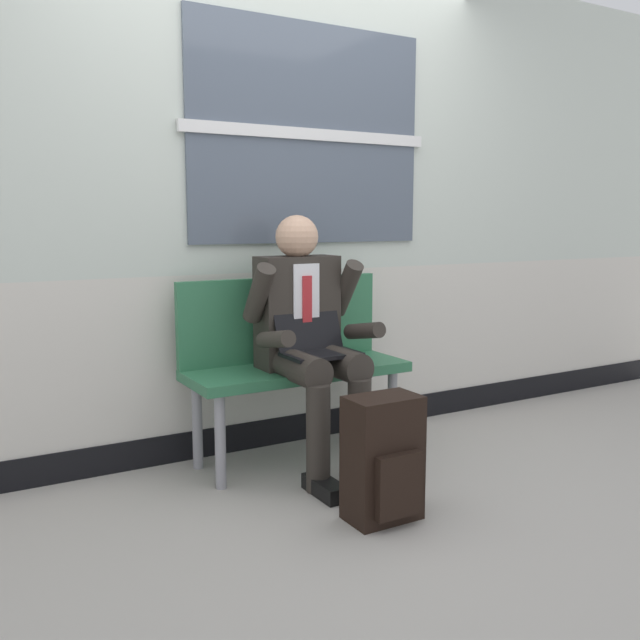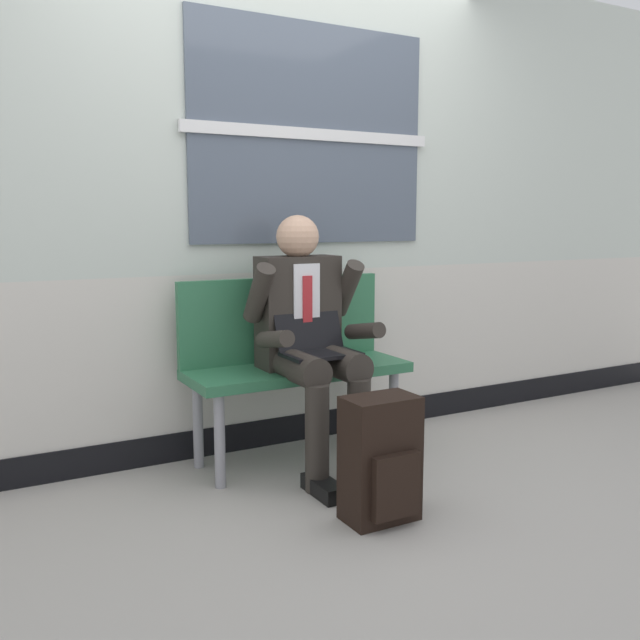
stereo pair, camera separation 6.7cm
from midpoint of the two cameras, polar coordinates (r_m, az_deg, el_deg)
The scene contains 5 objects.
ground_plane at distance 3.34m, azimuth 0.92°, elevation -13.14°, with size 18.00×18.00×0.00m, color #9E9991.
station_wall at distance 3.72m, azimuth -4.57°, elevation 9.72°, with size 6.26×0.17×2.64m.
bench_with_person at distance 3.52m, azimuth -2.99°, elevation -2.78°, with size 1.12×0.42×0.93m.
person_seated at distance 3.33m, azimuth -1.44°, elevation -1.31°, with size 0.57×0.70×1.24m.
backpack at distance 2.87m, azimuth 4.60°, elevation -11.44°, with size 0.30×0.23×0.52m.
Camera 1 is at (-1.63, -2.65, 1.22)m, focal length 38.77 mm.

